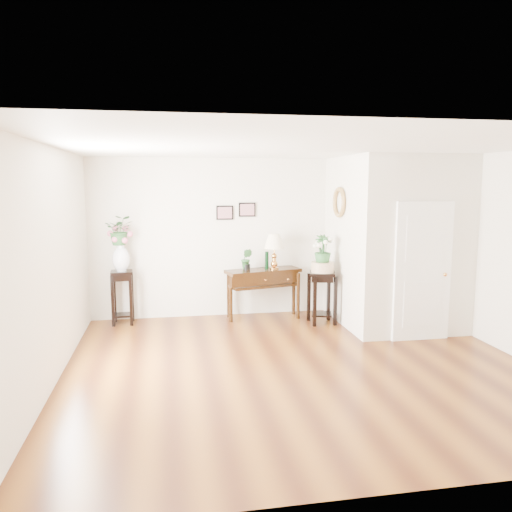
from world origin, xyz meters
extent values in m
cube|color=brown|center=(0.00, 0.00, 0.00)|extent=(6.00, 5.50, 0.02)
cube|color=white|center=(0.00, 0.00, 2.80)|extent=(6.00, 5.50, 0.02)
cube|color=silver|center=(0.00, 2.75, 1.40)|extent=(6.00, 0.02, 2.80)
cube|color=silver|center=(0.00, -2.75, 1.40)|extent=(6.00, 0.02, 2.80)
cube|color=silver|center=(-3.00, 0.00, 1.40)|extent=(0.02, 5.50, 2.80)
cube|color=silver|center=(2.10, 1.77, 1.40)|extent=(1.80, 1.95, 2.80)
cube|color=white|center=(2.10, 0.78, 1.05)|extent=(0.90, 0.05, 2.10)
cube|color=black|center=(-0.65, 2.73, 1.85)|extent=(0.30, 0.02, 0.25)
cube|color=black|center=(-0.25, 2.73, 1.90)|extent=(0.30, 0.02, 0.25)
torus|color=#AA8649|center=(1.16, 1.90, 2.05)|extent=(0.07, 0.51, 0.51)
cube|color=black|center=(-0.02, 2.41, 0.44)|extent=(1.38, 0.73, 0.87)
cube|color=gold|center=(0.18, 2.41, 1.22)|extent=(0.38, 0.38, 0.62)
cylinder|color=black|center=(0.04, 2.41, 1.04)|extent=(0.07, 0.07, 0.31)
imported|color=#265729|center=(-0.31, 2.41, 1.05)|extent=(0.24, 0.22, 0.35)
cube|color=black|center=(-2.43, 2.46, 0.45)|extent=(0.37, 0.37, 0.91)
imported|color=#265729|center=(-2.43, 2.46, 1.56)|extent=(0.47, 0.41, 0.50)
cube|color=black|center=(0.90, 1.91, 0.44)|extent=(0.51, 0.51, 0.88)
cylinder|color=#D9B78C|center=(0.90, 1.91, 0.96)|extent=(0.46, 0.46, 0.17)
imported|color=#265729|center=(0.90, 1.91, 1.26)|extent=(0.31, 0.31, 0.51)
camera|label=1|loc=(-1.65, -6.03, 2.35)|focal=35.00mm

